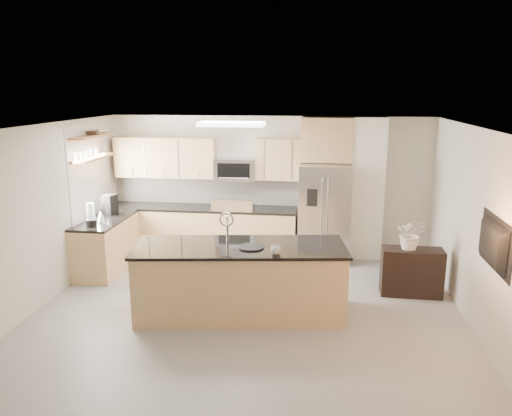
# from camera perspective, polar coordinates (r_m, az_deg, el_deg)

# --- Properties ---
(floor) EXTENTS (6.50, 6.50, 0.00)m
(floor) POSITION_cam_1_polar(r_m,az_deg,el_deg) (6.81, -1.57, -13.48)
(floor) COLOR gray
(floor) RESTS_ON ground
(ceiling) EXTENTS (6.00, 6.50, 0.02)m
(ceiling) POSITION_cam_1_polar(r_m,az_deg,el_deg) (6.09, -1.72, 8.91)
(ceiling) COLOR white
(ceiling) RESTS_ON wall_back
(wall_back) EXTENTS (6.00, 0.02, 2.60)m
(wall_back) POSITION_cam_1_polar(r_m,az_deg,el_deg) (9.46, 1.44, 2.59)
(wall_back) COLOR beige
(wall_back) RESTS_ON floor
(wall_front) EXTENTS (6.00, 0.02, 2.60)m
(wall_front) POSITION_cam_1_polar(r_m,az_deg,el_deg) (3.41, -10.66, -18.33)
(wall_front) COLOR beige
(wall_front) RESTS_ON floor
(wall_left) EXTENTS (0.02, 6.50, 2.60)m
(wall_left) POSITION_cam_1_polar(r_m,az_deg,el_deg) (7.40, -25.26, -1.80)
(wall_left) COLOR beige
(wall_left) RESTS_ON floor
(wall_right) EXTENTS (0.02, 6.50, 2.60)m
(wall_right) POSITION_cam_1_polar(r_m,az_deg,el_deg) (6.58, 25.20, -3.59)
(wall_right) COLOR beige
(wall_right) RESTS_ON floor
(back_counter) EXTENTS (3.55, 0.66, 1.44)m
(back_counter) POSITION_cam_1_polar(r_m,az_deg,el_deg) (9.55, -6.13, -2.49)
(back_counter) COLOR tan
(back_counter) RESTS_ON floor
(left_counter) EXTENTS (0.66, 1.50, 0.92)m
(left_counter) POSITION_cam_1_polar(r_m,az_deg,el_deg) (9.03, -16.75, -4.01)
(left_counter) COLOR tan
(left_counter) RESTS_ON floor
(range) EXTENTS (0.76, 0.64, 1.14)m
(range) POSITION_cam_1_polar(r_m,az_deg,el_deg) (9.42, -2.44, -2.65)
(range) COLOR black
(range) RESTS_ON floor
(upper_cabinets) EXTENTS (3.50, 0.33, 0.75)m
(upper_cabinets) POSITION_cam_1_polar(r_m,az_deg,el_deg) (9.44, -6.58, 5.71)
(upper_cabinets) COLOR tan
(upper_cabinets) RESTS_ON wall_back
(microwave) EXTENTS (0.76, 0.40, 0.40)m
(microwave) POSITION_cam_1_polar(r_m,az_deg,el_deg) (9.28, -2.38, 4.44)
(microwave) COLOR #A9A9AC
(microwave) RESTS_ON upper_cabinets
(refrigerator) EXTENTS (0.92, 0.78, 1.78)m
(refrigerator) POSITION_cam_1_polar(r_m,az_deg,el_deg) (9.13, 7.80, -0.56)
(refrigerator) COLOR #A9A9AC
(refrigerator) RESTS_ON floor
(partition_column) EXTENTS (0.60, 0.30, 2.60)m
(partition_column) POSITION_cam_1_polar(r_m,az_deg,el_deg) (9.30, 12.56, 2.09)
(partition_column) COLOR white
(partition_column) RESTS_ON floor
(window) EXTENTS (0.04, 1.15, 1.65)m
(window) POSITION_cam_1_polar(r_m,az_deg,el_deg) (8.89, -19.04, 3.45)
(window) COLOR white
(window) RESTS_ON wall_left
(shelf_lower) EXTENTS (0.30, 1.20, 0.04)m
(shelf_lower) POSITION_cam_1_polar(r_m,az_deg,el_deg) (8.88, -18.17, 5.46)
(shelf_lower) COLOR #96673C
(shelf_lower) RESTS_ON wall_left
(shelf_upper) EXTENTS (0.30, 1.20, 0.04)m
(shelf_upper) POSITION_cam_1_polar(r_m,az_deg,el_deg) (8.84, -18.34, 7.83)
(shelf_upper) COLOR #96673C
(shelf_upper) RESTS_ON wall_left
(ceiling_fixture) EXTENTS (1.00, 0.50, 0.06)m
(ceiling_fixture) POSITION_cam_1_polar(r_m,az_deg,el_deg) (7.73, -2.80, 9.57)
(ceiling_fixture) COLOR white
(ceiling_fixture) RESTS_ON ceiling
(island) EXTENTS (3.00, 1.42, 1.42)m
(island) POSITION_cam_1_polar(r_m,az_deg,el_deg) (6.99, -1.82, -8.20)
(island) COLOR tan
(island) RESTS_ON floor
(credenza) EXTENTS (0.92, 0.40, 0.73)m
(credenza) POSITION_cam_1_polar(r_m,az_deg,el_deg) (8.02, 17.35, -6.98)
(credenza) COLOR black
(credenza) RESTS_ON floor
(cup) EXTENTS (0.14, 0.14, 0.11)m
(cup) POSITION_cam_1_polar(r_m,az_deg,el_deg) (6.47, 2.28, -4.85)
(cup) COLOR silver
(cup) RESTS_ON island
(platter) EXTENTS (0.36, 0.36, 0.02)m
(platter) POSITION_cam_1_polar(r_m,az_deg,el_deg) (6.73, -0.57, -4.50)
(platter) COLOR black
(platter) RESTS_ON island
(blender) EXTENTS (0.17, 0.17, 0.39)m
(blender) POSITION_cam_1_polar(r_m,az_deg,el_deg) (8.45, -18.34, -0.90)
(blender) COLOR black
(blender) RESTS_ON left_counter
(kettle) EXTENTS (0.19, 0.19, 0.23)m
(kettle) POSITION_cam_1_polar(r_m,az_deg,el_deg) (8.67, -17.29, -0.91)
(kettle) COLOR #A9A9AC
(kettle) RESTS_ON left_counter
(coffee_maker) EXTENTS (0.23, 0.26, 0.35)m
(coffee_maker) POSITION_cam_1_polar(r_m,az_deg,el_deg) (9.14, -16.37, 0.31)
(coffee_maker) COLOR black
(coffee_maker) RESTS_ON left_counter
(bowl) EXTENTS (0.41, 0.41, 0.09)m
(bowl) POSITION_cam_1_polar(r_m,az_deg,el_deg) (8.96, -18.00, 8.34)
(bowl) COLOR #A9A9AC
(bowl) RESTS_ON shelf_upper
(flower_vase) EXTENTS (0.69, 0.61, 0.73)m
(flower_vase) POSITION_cam_1_polar(r_m,az_deg,el_deg) (7.79, 17.36, -1.96)
(flower_vase) COLOR silver
(flower_vase) RESTS_ON credenza
(television) EXTENTS (0.14, 1.08, 0.62)m
(television) POSITION_cam_1_polar(r_m,az_deg,el_deg) (6.35, 25.00, -3.67)
(television) COLOR black
(television) RESTS_ON wall_right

